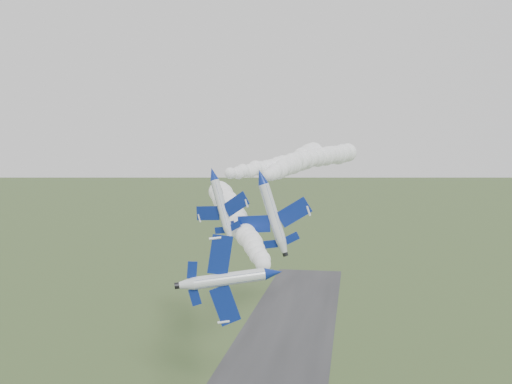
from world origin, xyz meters
TOP-DOWN VIEW (x-y plane):
  - jet_lead at (8.33, -0.34)m, footprint 5.17×11.13m
  - smoke_trail_jet_lead at (-3.74, 36.96)m, footprint 29.81×70.53m
  - jet_pair_left at (-4.20, 22.87)m, footprint 9.08×10.98m
  - smoke_trail_jet_pair_left at (6.05, 54.30)m, footprint 25.01×58.36m
  - jet_pair_right at (3.22, 22.12)m, footprint 10.53×13.25m
  - smoke_trail_jet_pair_right at (5.11, 53.00)m, footprint 6.34×55.14m

SIDE VIEW (x-z plane):
  - jet_lead at x=8.33m, z-range 28.73..38.18m
  - smoke_trail_jet_lead at x=-3.74m, z-range 32.46..37.53m
  - jet_pair_right at x=3.22m, z-range 40.55..44.81m
  - jet_pair_left at x=-4.20m, z-range 41.19..44.81m
  - smoke_trail_jet_pair_right at x=5.11m, z-range 41.74..46.72m
  - smoke_trail_jet_pair_left at x=6.05m, z-range 42.17..46.63m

